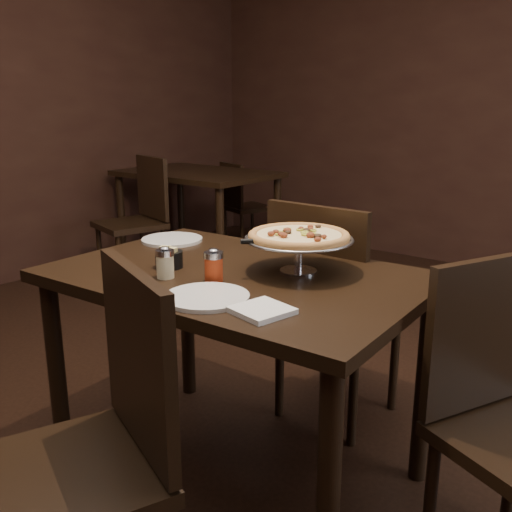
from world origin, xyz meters
The scene contains 16 objects.
room centered at (0.06, 0.03, 1.40)m, with size 6.04×7.04×2.84m.
dining_table centered at (0.00, 0.00, 0.71)m, with size 1.34×0.93×0.82m.
background_table centered at (-2.20, 2.08, 0.72)m, with size 1.32×0.88×0.82m.
pizza_stand centered at (0.17, 0.14, 0.95)m, with size 0.39×0.39×0.16m.
parmesan_shaker centered at (-0.14, -0.21, 0.87)m, with size 0.06×0.06×0.11m.
pepper_flake_shaker centered at (0.01, -0.13, 0.87)m, with size 0.07×0.07×0.11m.
packet_caddy centered at (-0.23, -0.11, 0.85)m, with size 0.10×0.10×0.08m.
napkin_stack centered at (0.32, -0.27, 0.82)m, with size 0.15×0.15×0.02m, color white.
plate_left centered at (-0.52, 0.18, 0.82)m, with size 0.26×0.26×0.01m, color white.
plate_near centered at (0.12, -0.28, 0.82)m, with size 0.26×0.26×0.01m, color white.
serving_spatula centered at (0.10, -0.01, 0.94)m, with size 0.16×0.16×0.02m.
chair_far centered at (0.08, 0.54, 0.55)m, with size 0.48×0.48×1.01m.
chair_near centered at (0.13, -0.74, 0.55)m, with size 0.61×0.61×1.00m.
chair_side centered at (0.93, 0.13, 0.53)m, with size 0.60×0.60×0.96m.
bg_chair_far centered at (-2.24, 2.73, 0.46)m, with size 0.50×0.50×0.84m.
bg_chair_near centered at (-2.19, 1.41, 0.54)m, with size 0.57×0.57×0.99m.
Camera 1 is at (1.26, -1.49, 1.40)m, focal length 40.00 mm.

